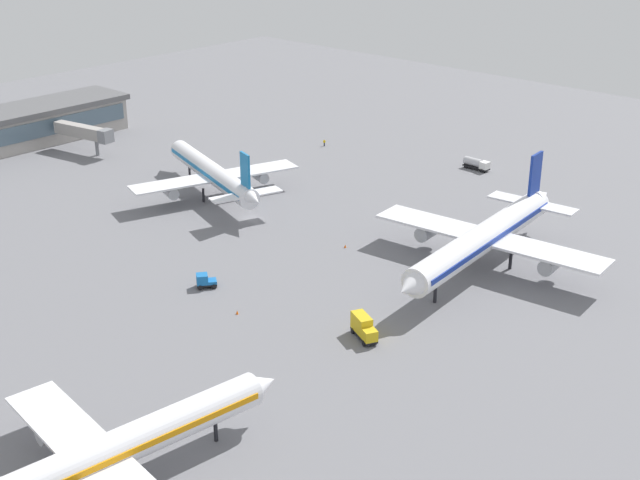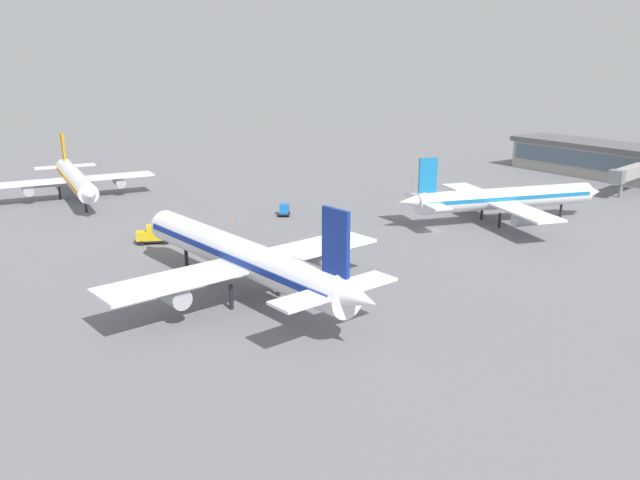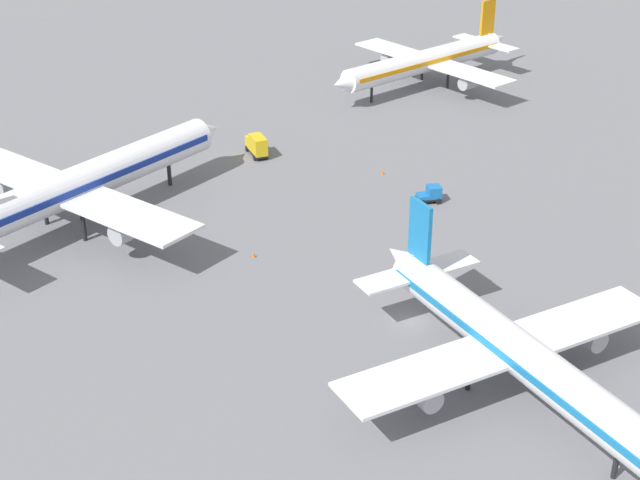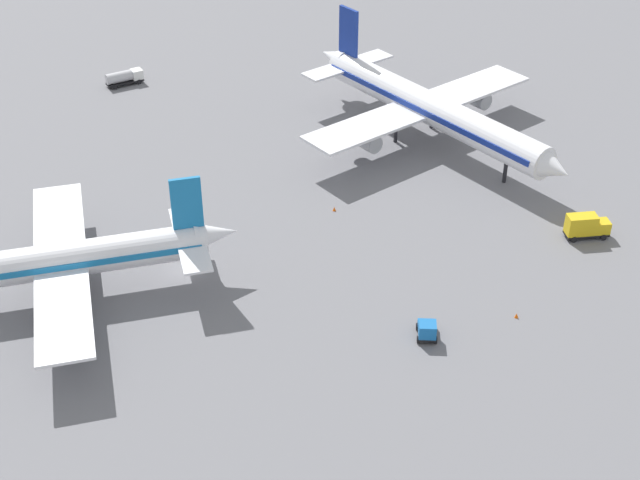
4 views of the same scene
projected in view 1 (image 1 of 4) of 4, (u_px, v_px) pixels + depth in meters
ground at (251, 218)px, 169.09m from camera, size 288.00×288.00×0.00m
terminal_building at (4, 130)px, 210.11m from camera, size 64.10×15.30×8.97m
airplane_at_gate at (109, 452)px, 92.88m from camera, size 44.36×35.81×13.50m
airplane_taxiing at (484, 238)px, 145.26m from camera, size 51.64×41.55×15.70m
airplane_distant at (213, 173)px, 178.92m from camera, size 35.57×43.31×13.57m
baggage_tug at (205, 281)px, 140.48m from camera, size 3.75×3.57×2.30m
catering_truck at (364, 327)px, 124.99m from camera, size 4.16×5.87×3.30m
fuel_truck at (476, 164)px, 196.20m from camera, size 2.49×6.40×2.50m
ground_crew_worker at (324, 143)px, 213.22m from camera, size 0.54×0.54×1.67m
jet_bridge at (85, 132)px, 206.37m from camera, size 5.80×17.41×6.74m
safety_cone_near_gate at (237, 312)px, 132.19m from camera, size 0.44×0.44×0.60m
safety_cone_mid_apron at (345, 246)px, 155.63m from camera, size 0.44×0.44×0.60m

